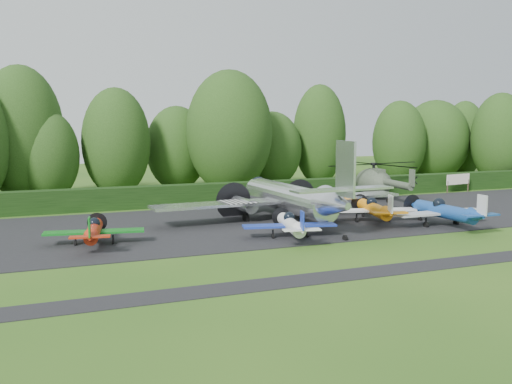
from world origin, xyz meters
name	(u,v)px	position (x,y,z in m)	size (l,w,h in m)	color
ground	(329,248)	(0.00, 0.00, 0.00)	(160.00, 160.00, 0.00)	#264E16
apron	(267,222)	(0.00, 10.00, 0.00)	(70.00, 18.00, 0.01)	black
taxiway_verge	(384,271)	(0.00, -6.00, 0.00)	(70.00, 2.00, 0.00)	black
hedgerow	(222,203)	(0.00, 21.00, 0.00)	(90.00, 1.60, 2.00)	black
transport_plane	(290,198)	(1.68, 9.34, 1.92)	(21.52, 16.50, 6.90)	silver
light_plane_red	(94,231)	(-13.67, 6.06, 1.01)	(6.29, 6.62, 2.42)	#AB250F
light_plane_white	(291,224)	(-1.10, 3.30, 1.02)	(6.38, 6.71, 2.45)	silver
light_plane_orange	(374,209)	(7.56, 6.43, 1.12)	(6.99, 7.35, 2.69)	orange
light_plane_blue	(444,211)	(11.47, 2.95, 1.22)	(7.65, 8.05, 2.94)	navy
helicopter	(374,180)	(15.36, 18.20, 1.99)	(11.49, 13.45, 3.70)	#333C2E
sign_board	(458,180)	(27.12, 19.23, 1.39)	(3.66, 0.14, 2.06)	#3F3326
tree_0	(399,142)	(26.97, 30.08, 5.25)	(6.78, 6.78, 10.53)	black
tree_2	(49,156)	(-15.36, 29.43, 4.48)	(5.99, 5.99, 8.99)	black
tree_3	(116,142)	(-8.60, 30.25, 5.71)	(7.11, 7.11, 11.44)	black
tree_4	(272,149)	(10.00, 31.93, 4.54)	(7.12, 7.12, 9.10)	black
tree_6	(319,135)	(16.64, 32.38, 6.22)	(6.58, 6.58, 12.47)	black
tree_7	(229,132)	(3.36, 28.40, 6.74)	(9.47, 9.47, 13.51)	black
tree_8	(177,148)	(-1.36, 33.20, 4.83)	(7.08, 7.08, 9.67)	black
tree_9	(464,139)	(40.53, 33.54, 5.38)	(6.04, 6.04, 10.79)	black
tree_10	(435,140)	(33.69, 31.41, 5.37)	(9.12, 9.12, 10.75)	black
tree_11	(500,138)	(38.83, 25.18, 5.75)	(7.15, 7.15, 11.53)	black
tree_12	(21,133)	(-17.77, 30.82, 6.74)	(8.18, 8.18, 13.50)	black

